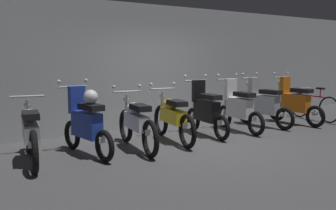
{
  "coord_description": "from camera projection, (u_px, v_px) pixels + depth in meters",
  "views": [
    {
      "loc": [
        -4.72,
        -5.56,
        1.7
      ],
      "look_at": [
        -0.61,
        0.51,
        0.75
      ],
      "focal_mm": 40.6,
      "sensor_mm": 36.0,
      "label": 1
    }
  ],
  "objects": [
    {
      "name": "motorbike_slot_6",
      "position": [
        263.0,
        105.0,
        9.17
      ],
      "size": [
        0.59,
        1.68,
        1.29
      ],
      "color": "black",
      "rests_on": "ground"
    },
    {
      "name": "motorbike_slot_4",
      "position": [
        206.0,
        111.0,
        8.14
      ],
      "size": [
        0.58,
        1.68,
        1.29
      ],
      "color": "black",
      "rests_on": "ground"
    },
    {
      "name": "bicycle",
      "position": [
        314.0,
        106.0,
        10.11
      ],
      "size": [
        0.5,
        1.71,
        0.89
      ],
      "color": "black",
      "rests_on": "ground"
    },
    {
      "name": "motorbike_slot_2",
      "position": [
        136.0,
        122.0,
        6.93
      ],
      "size": [
        0.59,
        1.94,
        1.15
      ],
      "color": "black",
      "rests_on": "ground"
    },
    {
      "name": "motorbike_slot_3",
      "position": [
        173.0,
        117.0,
        7.57
      ],
      "size": [
        0.63,
        1.93,
        1.15
      ],
      "color": "black",
      "rests_on": "ground"
    },
    {
      "name": "motorbike_slot_7",
      "position": [
        294.0,
        103.0,
        9.53
      ],
      "size": [
        0.59,
        1.68,
        1.29
      ],
      "color": "black",
      "rests_on": "ground"
    },
    {
      "name": "motorbike_slot_5",
      "position": [
        238.0,
        108.0,
        8.6
      ],
      "size": [
        0.59,
        1.68,
        1.29
      ],
      "color": "black",
      "rests_on": "ground"
    },
    {
      "name": "ground_plane",
      "position": [
        208.0,
        144.0,
        7.41
      ],
      "size": [
        80.0,
        80.0,
        0.0
      ],
      "primitive_type": "plane",
      "color": "#424244"
    },
    {
      "name": "motorbike_slot_0",
      "position": [
        31.0,
        132.0,
        6.06
      ],
      "size": [
        0.61,
        1.93,
        1.03
      ],
      "color": "black",
      "rests_on": "ground"
    },
    {
      "name": "back_wall",
      "position": [
        146.0,
        66.0,
        9.17
      ],
      "size": [
        16.0,
        0.3,
        2.91
      ],
      "primitive_type": "cube",
      "color": "#9EA0A3",
      "rests_on": "ground"
    },
    {
      "name": "motorbike_slot_1",
      "position": [
        86.0,
        122.0,
        6.5
      ],
      "size": [
        0.59,
        1.68,
        1.29
      ],
      "color": "black",
      "rests_on": "ground"
    }
  ]
}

